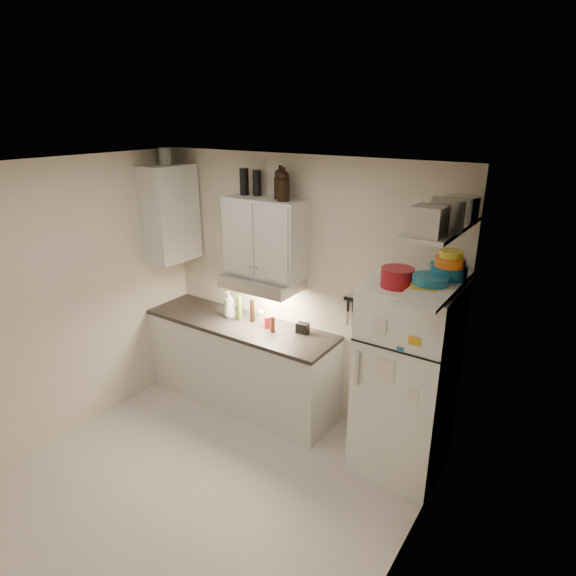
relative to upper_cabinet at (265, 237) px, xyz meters
The scene contains 36 objects.
floor 2.29m from the upper_cabinet, 77.33° to the right, with size 3.20×3.00×0.02m, color beige.
ceiling 1.58m from the upper_cabinet, 77.33° to the right, with size 3.20×3.00×0.02m, color white.
back_wall 0.63m from the upper_cabinet, 30.26° to the left, with size 3.20×0.02×2.60m, color beige.
left_wall 1.94m from the upper_cabinet, 134.46° to the right, with size 0.02×3.00×2.60m, color beige.
right_wall 2.39m from the upper_cabinet, 34.95° to the right, with size 0.02×3.00×2.60m, color beige.
base_cabinet 1.41m from the upper_cabinet, 151.63° to the right, with size 2.10×0.60×0.88m, color silver.
countertop 0.97m from the upper_cabinet, 151.63° to the right, with size 2.10×0.62×0.04m, color #292523.
upper_cabinet is the anchor object (origin of this frame).
side_cabinet 1.15m from the upper_cabinet, behind, with size 0.33×0.55×1.00m, color silver.
range_hood 0.44m from the upper_cabinet, 90.00° to the right, with size 0.76×0.46×0.12m, color silver.
fridge 1.84m from the upper_cabinet, ahead, with size 0.70×0.68×1.70m, color white.
shelf_hi 1.82m from the upper_cabinet, 10.05° to the right, with size 0.30×0.95×0.03m, color silver.
shelf_lo 1.78m from the upper_cabinet, 10.05° to the right, with size 0.30×0.95×0.03m, color silver.
knife_strip 1.13m from the upper_cabinet, ahead, with size 0.42×0.02×0.03m, color black.
dutch_oven 1.48m from the upper_cabinet, 11.23° to the right, with size 0.25×0.25×0.15m, color maroon.
book_stack 1.72m from the upper_cabinet, 12.33° to the right, with size 0.18×0.23×0.08m, color gold.
spice_jar 1.67m from the upper_cabinet, ahead, with size 0.06×0.06×0.11m, color silver.
stock_pot 1.87m from the upper_cabinet, ahead, with size 0.25×0.25×0.18m, color silver.
tin_a 1.94m from the upper_cabinet, 14.23° to the right, with size 0.21×0.19×0.21m, color #AAAAAD.
tin_b 1.95m from the upper_cabinet, 20.82° to the right, with size 0.19×0.19×0.19m, color #AAAAAD.
bowl_teal 1.77m from the upper_cabinet, ahead, with size 0.27×0.27×0.11m, color #196A8E.
bowl_orange 1.80m from the upper_cabinet, ahead, with size 0.22×0.22×0.07m, color orange.
bowl_yellow 1.80m from the upper_cabinet, ahead, with size 0.17×0.17×0.05m, color gold.
plates 1.73m from the upper_cabinet, 10.17° to the right, with size 0.26×0.26×0.06m, color #196A8E.
growler_a 0.54m from the upper_cabinet, 16.75° to the left, with size 0.12×0.12×0.28m, color black, non-canonical shape.
growler_b 0.57m from the upper_cabinet, ahead, with size 0.12×0.12×0.28m, color black, non-canonical shape.
thermos_a 0.52m from the upper_cabinet, 153.04° to the left, with size 0.08×0.08×0.24m, color black.
thermos_b 0.57m from the upper_cabinet, behind, with size 0.09×0.09×0.25m, color black.
side_jar 1.39m from the upper_cabinet, behind, with size 0.13×0.13×0.17m, color silver.
soap_bottle 0.86m from the upper_cabinet, 169.80° to the right, with size 0.12×0.13×0.32m, color silver.
pepper_mill 0.85m from the upper_cabinet, 38.25° to the right, with size 0.05×0.05×0.16m, color brown.
oil_bottle 0.83m from the upper_cabinet, 164.95° to the right, with size 0.05×0.05×0.27m, color #426719.
vinegar_bottle 0.80m from the upper_cabinet, 166.51° to the right, with size 0.05×0.05×0.24m, color black.
clear_bottle 0.83m from the upper_cabinet, 108.22° to the right, with size 0.05×0.05×0.16m, color silver.
red_jar 0.85m from the upper_cabinet, 50.97° to the right, with size 0.06×0.06×0.12m, color maroon.
caddy 0.95m from the upper_cabinet, ahead, with size 0.12×0.09×0.10m, color black.
Camera 1 is at (2.37, -2.29, 2.95)m, focal length 30.00 mm.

